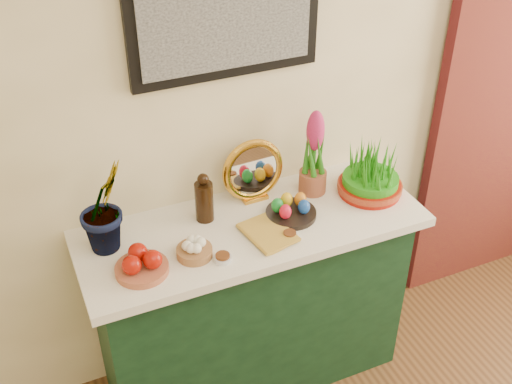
# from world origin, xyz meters

# --- Properties ---
(sideboard) EXTENTS (1.30, 0.45, 0.85)m
(sideboard) POSITION_xyz_m (-0.22, 2.00, 0.42)
(sideboard) COLOR #14371E
(sideboard) RESTS_ON ground
(tablecloth) EXTENTS (1.40, 0.55, 0.04)m
(tablecloth) POSITION_xyz_m (-0.22, 2.00, 0.87)
(tablecloth) COLOR white
(tablecloth) RESTS_ON sideboard
(hyacinth_green) EXTENTS (0.31, 0.30, 0.48)m
(hyacinth_green) POSITION_xyz_m (-0.77, 2.09, 1.13)
(hyacinth_green) COLOR #297B19
(hyacinth_green) RESTS_ON tablecloth
(apple_bowl) EXTENTS (0.23, 0.23, 0.10)m
(apple_bowl) POSITION_xyz_m (-0.70, 1.89, 0.93)
(apple_bowl) COLOR #A55437
(apple_bowl) RESTS_ON tablecloth
(garlic_basket) EXTENTS (0.18, 0.18, 0.08)m
(garlic_basket) POSITION_xyz_m (-0.49, 1.90, 0.92)
(garlic_basket) COLOR #9E6B3F
(garlic_basket) RESTS_ON tablecloth
(vinegar_cruet) EXTENTS (0.07, 0.07, 0.21)m
(vinegar_cruet) POSITION_xyz_m (-0.38, 2.10, 0.98)
(vinegar_cruet) COLOR black
(vinegar_cruet) RESTS_ON tablecloth
(mirror) EXTENTS (0.27, 0.08, 0.27)m
(mirror) POSITION_xyz_m (-0.14, 2.16, 1.02)
(mirror) COLOR gold
(mirror) RESTS_ON tablecloth
(book) EXTENTS (0.18, 0.24, 0.03)m
(book) POSITION_xyz_m (-0.27, 1.89, 0.90)
(book) COLOR #BA9033
(book) RESTS_ON tablecloth
(spice_dish_left) EXTENTS (0.07, 0.07, 0.03)m
(spice_dish_left) POSITION_xyz_m (-0.41, 1.83, 0.90)
(spice_dish_left) COLOR silver
(spice_dish_left) RESTS_ON tablecloth
(spice_dish_right) EXTENTS (0.06, 0.06, 0.03)m
(spice_dish_right) POSITION_xyz_m (-0.12, 1.86, 0.90)
(spice_dish_right) COLOR silver
(spice_dish_right) RESTS_ON tablecloth
(egg_plate) EXTENTS (0.22, 0.22, 0.09)m
(egg_plate) POSITION_xyz_m (-0.05, 1.98, 0.92)
(egg_plate) COLOR black
(egg_plate) RESTS_ON tablecloth
(hyacinth_pink) EXTENTS (0.12, 0.12, 0.38)m
(hyacinth_pink) POSITION_xyz_m (0.11, 2.11, 1.06)
(hyacinth_pink) COLOR #974E34
(hyacinth_pink) RESTS_ON tablecloth
(wheatgrass_sabzeh) EXTENTS (0.28, 0.28, 0.22)m
(wheatgrass_sabzeh) POSITION_xyz_m (0.33, 2.00, 0.99)
(wheatgrass_sabzeh) COLOR #9A1207
(wheatgrass_sabzeh) RESTS_ON tablecloth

